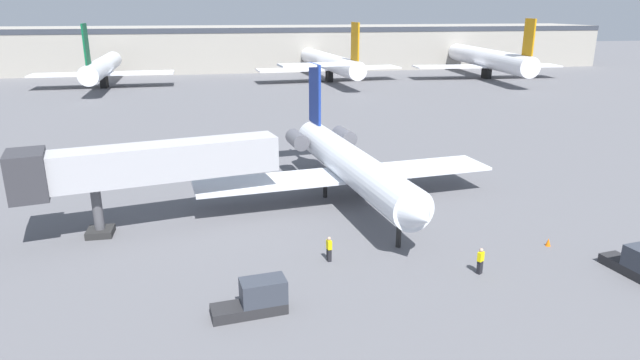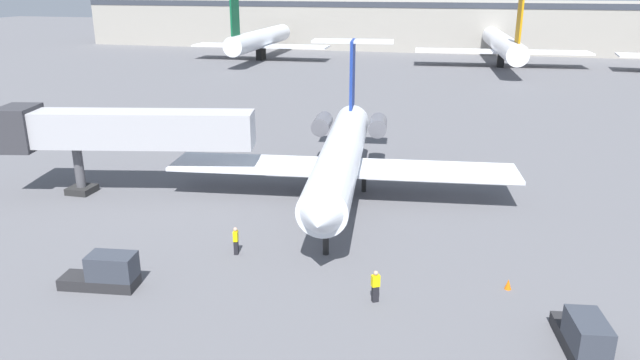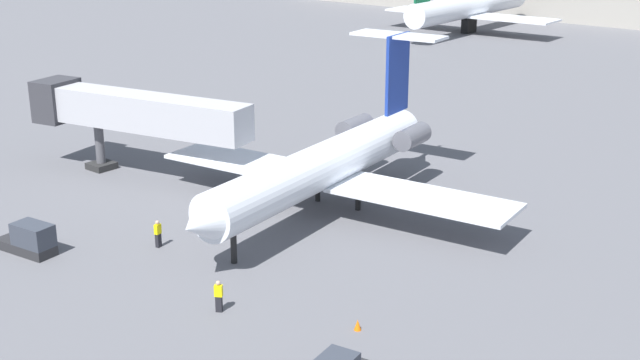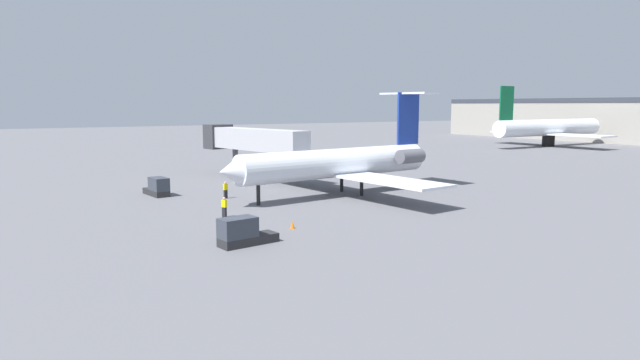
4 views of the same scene
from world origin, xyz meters
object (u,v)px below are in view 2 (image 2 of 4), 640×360
baggage_tug_trailing (107,273)px  traffic_cone_near (508,284)px  ground_crew_marshaller (236,241)px  parked_airliner_west_end (260,39)px  regional_jet (342,152)px  ground_crew_loader (375,286)px  jet_bridge (113,130)px  baggage_tug_lead (583,337)px  parked_airliner_west_mid (502,45)px

baggage_tug_trailing → traffic_cone_near: size_ratio=7.54×
ground_crew_marshaller → parked_airliner_west_end: size_ratio=0.05×
regional_jet → ground_crew_loader: size_ratio=15.78×
regional_jet → ground_crew_marshaller: 12.12m
jet_bridge → ground_crew_marshaller: 15.23m
ground_crew_marshaller → baggage_tug_lead: 18.87m
ground_crew_loader → parked_airliner_west_end: 97.45m
regional_jet → traffic_cone_near: bearing=-45.7°
parked_airliner_west_mid → baggage_tug_trailing: bearing=-103.8°
jet_bridge → baggage_tug_lead: bearing=-23.5°
parked_airliner_west_end → baggage_tug_trailing: bearing=-75.2°
regional_jet → baggage_tug_lead: regional_jet is taller
regional_jet → jet_bridge: size_ratio=1.44×
baggage_tug_trailing → parked_airliner_west_mid: parked_airliner_west_mid is taller
jet_bridge → parked_airliner_west_mid: parked_airliner_west_mid is taller
ground_crew_marshaller → traffic_cone_near: ground_crew_marshaller is taller
traffic_cone_near → parked_airliner_west_end: bearing=117.1°
baggage_tug_trailing → ground_crew_marshaller: bearing=47.2°
parked_airliner_west_end → parked_airliner_west_mid: parked_airliner_west_mid is taller
baggage_tug_trailing → parked_airliner_west_end: bearing=104.8°
ground_crew_marshaller → baggage_tug_trailing: baggage_tug_trailing is taller
jet_bridge → baggage_tug_lead: 33.54m
jet_bridge → ground_crew_loader: size_ratio=10.97×
traffic_cone_near → ground_crew_loader: bearing=-155.7°
parked_airliner_west_end → parked_airliner_west_mid: 47.06m
traffic_cone_near → parked_airliner_west_mid: bearing=88.3°
ground_crew_loader → baggage_tug_lead: (9.28, -2.19, -0.02)m
regional_jet → ground_crew_loader: bearing=-71.5°
baggage_tug_lead → baggage_tug_trailing: (-23.02, 0.19, 0.00)m
traffic_cone_near → parked_airliner_west_end: size_ratio=0.02×
ground_crew_marshaller → parked_airliner_west_end: 91.18m
jet_bridge → regional_jet: bearing=12.0°
ground_crew_loader → baggage_tug_trailing: bearing=-171.7°
traffic_cone_near → parked_airliner_west_end: (-44.45, 86.77, 3.83)m
jet_bridge → ground_crew_marshaller: (12.49, -7.72, -4.04)m
jet_bridge → traffic_cone_near: jet_bridge is taller
baggage_tug_trailing → parked_airliner_west_mid: (22.84, 92.91, 3.27)m
ground_crew_loader → parked_airliner_west_end: size_ratio=0.05×
ground_crew_marshaller → parked_airliner_west_mid: bearing=78.5°
ground_crew_marshaller → baggage_tug_trailing: bearing=-132.8°
parked_airliner_west_end → jet_bridge: bearing=-78.0°
jet_bridge → baggage_tug_trailing: jet_bridge is taller
baggage_tug_lead → traffic_cone_near: baggage_tug_lead is taller
parked_airliner_west_end → parked_airliner_west_mid: bearing=1.5°
baggage_tug_trailing → parked_airliner_west_mid: size_ratio=0.11×
baggage_tug_lead → parked_airliner_west_mid: (-0.19, 93.10, 3.27)m
regional_jet → ground_crew_marshaller: (-3.87, -11.20, -2.54)m
jet_bridge → parked_airliner_west_end: (-16.72, 78.60, -0.79)m
regional_jet → baggage_tug_lead: (14.16, -16.78, -2.56)m
regional_jet → parked_airliner_west_end: 82.08m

